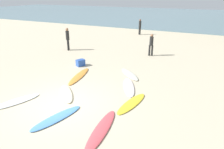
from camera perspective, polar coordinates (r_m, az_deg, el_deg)
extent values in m
plane|color=beige|center=(8.95, -14.34, -8.12)|extent=(120.00, 120.00, 0.00)
cube|color=slate|center=(45.93, 19.73, 15.50)|extent=(120.00, 40.00, 0.08)
ellipsoid|color=#F4E8BF|center=(9.68, -12.79, -5.24)|extent=(1.69, 1.72, 0.09)
ellipsoid|color=silver|center=(11.66, 5.01, 0.09)|extent=(1.78, 1.78, 0.09)
ellipsoid|color=yellow|center=(8.70, 5.62, -8.17)|extent=(0.88, 2.19, 0.06)
ellipsoid|color=white|center=(9.75, -25.46, -6.88)|extent=(1.26, 2.05, 0.07)
ellipsoid|color=#D94D55|center=(7.19, -3.06, -15.41)|extent=(0.78, 2.55, 0.07)
ellipsoid|color=white|center=(10.11, 4.81, -3.54)|extent=(1.43, 2.23, 0.08)
ellipsoid|color=orange|center=(11.55, -9.37, -0.40)|extent=(0.98, 2.63, 0.07)
ellipsoid|color=#5090E0|center=(8.03, -15.43, -11.78)|extent=(1.08, 2.27, 0.07)
cylinder|color=black|center=(15.48, 11.35, 6.70)|extent=(0.14, 0.14, 0.78)
cylinder|color=black|center=(15.46, 10.61, 6.74)|extent=(0.14, 0.14, 0.78)
cylinder|color=black|center=(15.30, 11.18, 9.31)|extent=(0.36, 0.36, 0.65)
sphere|color=#9E7051|center=(15.21, 11.30, 10.90)|extent=(0.21, 0.21, 0.21)
cylinder|color=black|center=(23.60, 7.76, 12.23)|extent=(0.14, 0.14, 0.82)
cylinder|color=black|center=(23.43, 8.01, 12.15)|extent=(0.14, 0.14, 0.82)
cylinder|color=black|center=(23.39, 7.98, 14.00)|extent=(0.40, 0.40, 0.68)
sphere|color=brown|center=(23.34, 8.04, 15.10)|extent=(0.22, 0.22, 0.22)
cylinder|color=black|center=(17.19, -12.30, 8.30)|extent=(0.14, 0.14, 0.87)
cylinder|color=black|center=(17.00, -12.43, 8.14)|extent=(0.14, 0.14, 0.87)
cylinder|color=black|center=(16.93, -12.58, 10.82)|extent=(0.37, 0.37, 0.72)
sphere|color=#9E7051|center=(16.85, -12.72, 12.41)|extent=(0.23, 0.23, 0.23)
cube|color=#2D56B2|center=(13.20, -8.96, 3.33)|extent=(0.56, 0.63, 0.42)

